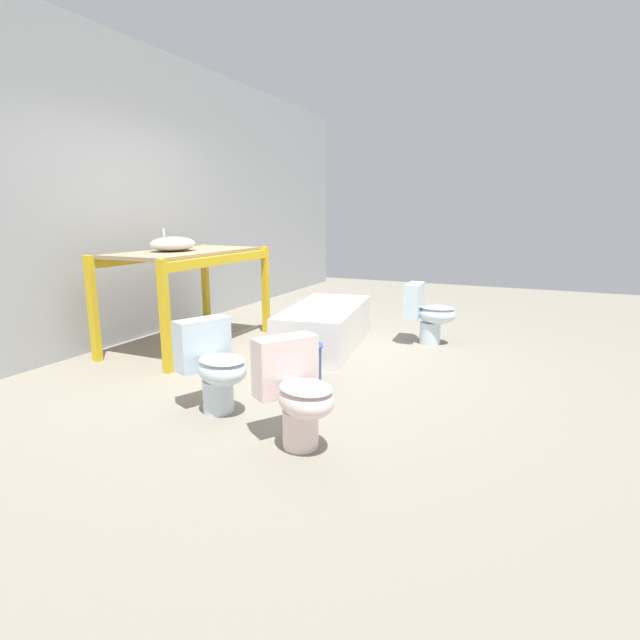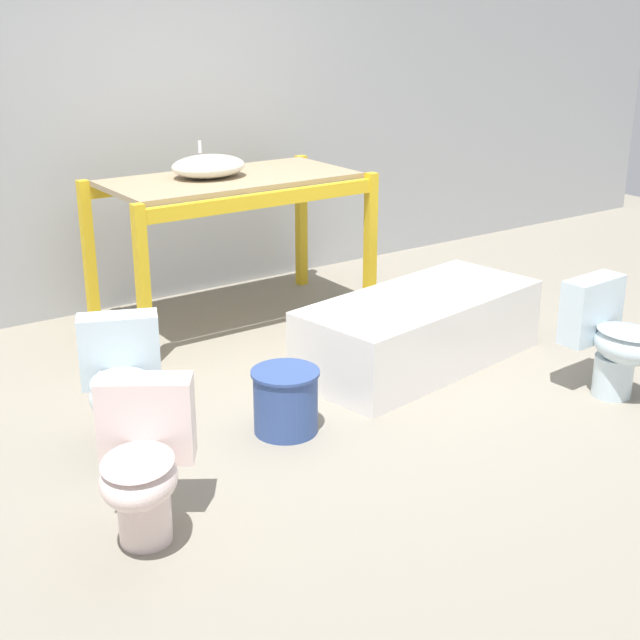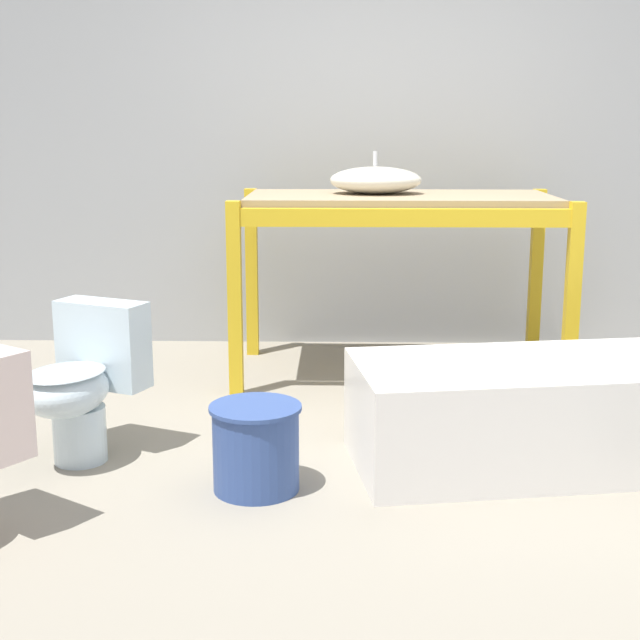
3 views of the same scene
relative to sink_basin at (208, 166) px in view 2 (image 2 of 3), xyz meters
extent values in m
plane|color=gray|center=(0.01, -1.30, -1.09)|extent=(12.00, 12.00, 0.00)
cube|color=#9EA0A3|center=(0.01, 0.73, 0.51)|extent=(10.80, 0.08, 3.20)
cube|color=gold|center=(-0.73, -0.49, -0.58)|extent=(0.07, 0.07, 1.01)
cube|color=gold|center=(0.98, -0.49, -0.58)|extent=(0.07, 0.07, 1.01)
cube|color=gold|center=(-0.73, 0.38, -0.58)|extent=(0.07, 0.07, 1.01)
cube|color=gold|center=(0.98, 0.38, -0.58)|extent=(0.07, 0.07, 1.01)
cube|color=gold|center=(0.13, -0.49, -0.15)|extent=(1.71, 0.06, 0.09)
cube|color=gold|center=(0.13, 0.38, -0.15)|extent=(1.71, 0.06, 0.09)
cube|color=#998466|center=(0.13, -0.06, -0.09)|extent=(1.64, 0.80, 0.04)
ellipsoid|color=silver|center=(0.00, 0.00, 0.00)|extent=(0.50, 0.41, 0.15)
cylinder|color=silver|center=(0.00, 0.11, 0.11)|extent=(0.02, 0.02, 0.08)
cube|color=white|center=(0.66, -1.40, -0.87)|extent=(1.67, 0.93, 0.44)
cube|color=beige|center=(0.66, -1.40, -0.74)|extent=(1.58, 0.84, 0.18)
cylinder|color=silver|center=(-1.28, -1.43, -0.97)|extent=(0.22, 0.22, 0.24)
ellipsoid|color=silver|center=(-1.30, -1.49, -0.76)|extent=(0.44, 0.48, 0.21)
ellipsoid|color=#9FAFB7|center=(-1.30, -1.49, -0.68)|extent=(0.41, 0.45, 0.03)
cube|color=silver|center=(-1.21, -1.26, -0.62)|extent=(0.43, 0.30, 0.37)
cylinder|color=silver|center=(-1.53, -2.21, -0.97)|extent=(0.22, 0.22, 0.24)
ellipsoid|color=silver|center=(-1.56, -2.27, -0.76)|extent=(0.47, 0.49, 0.21)
ellipsoid|color=#BBA7A3|center=(-1.56, -2.27, -0.68)|extent=(0.45, 0.47, 0.03)
cube|color=silver|center=(-1.42, -2.06, -0.62)|extent=(0.42, 0.35, 0.37)
cylinder|color=silver|center=(1.25, -2.39, -0.97)|extent=(0.22, 0.22, 0.24)
ellipsoid|color=silver|center=(1.26, -2.46, -0.76)|extent=(0.33, 0.41, 0.21)
ellipsoid|color=#9FAFB7|center=(1.26, -2.46, -0.68)|extent=(0.32, 0.39, 0.03)
cube|color=silver|center=(1.24, -2.20, -0.62)|extent=(0.40, 0.18, 0.37)
cylinder|color=#334C8C|center=(-0.51, -1.71, -0.92)|extent=(0.33, 0.33, 0.34)
cylinder|color=#334C8C|center=(-0.51, -1.71, -0.76)|extent=(0.36, 0.36, 0.02)
camera|label=1|loc=(-4.03, -3.49, 0.31)|focal=28.00mm
camera|label=2|loc=(-2.75, -5.24, 1.03)|focal=50.00mm
camera|label=3|loc=(-0.18, -4.94, 0.30)|focal=50.00mm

